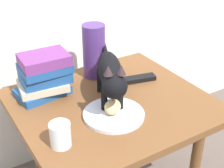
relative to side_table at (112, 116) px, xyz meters
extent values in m
cube|color=brown|center=(0.00, 0.00, 0.05)|extent=(0.75, 0.67, 0.03)
cylinder|color=brown|center=(-0.25, 0.25, -0.21)|extent=(0.04, 0.04, 0.50)
cylinder|color=brown|center=(0.25, 0.25, -0.21)|extent=(0.04, 0.04, 0.50)
cylinder|color=silver|center=(-0.05, -0.09, 0.08)|extent=(0.23, 0.23, 0.01)
ellipsoid|color=#E0BC7A|center=(-0.05, -0.09, 0.11)|extent=(0.10, 0.10, 0.05)
cylinder|color=black|center=(-0.01, -0.07, 0.12)|extent=(0.02, 0.02, 0.10)
cylinder|color=black|center=(-0.06, -0.05, 0.12)|extent=(0.02, 0.02, 0.10)
cylinder|color=black|center=(0.06, 0.07, 0.12)|extent=(0.02, 0.02, 0.10)
cylinder|color=black|center=(0.00, 0.10, 0.12)|extent=(0.02, 0.02, 0.10)
ellipsoid|color=black|center=(0.00, 0.02, 0.20)|extent=(0.19, 0.27, 0.11)
sphere|color=black|center=(-0.06, -0.12, 0.22)|extent=(0.09, 0.09, 0.09)
cone|color=#332224|center=(-0.04, -0.13, 0.28)|extent=(0.03, 0.03, 0.03)
cone|color=#332224|center=(-0.08, -0.11, 0.28)|extent=(0.03, 0.03, 0.03)
cylinder|color=black|center=(0.08, 0.20, 0.21)|extent=(0.08, 0.15, 0.02)
cube|color=#1E4C8C|center=(-0.22, 0.19, 0.09)|extent=(0.22, 0.16, 0.03)
cube|color=#BCB299|center=(-0.21, 0.19, 0.12)|extent=(0.21, 0.17, 0.03)
cube|color=#1E4C8C|center=(-0.20, 0.19, 0.15)|extent=(0.20, 0.15, 0.04)
cube|color=#1E4C8C|center=(-0.20, 0.18, 0.19)|extent=(0.20, 0.15, 0.03)
cube|color=#72337A|center=(-0.20, 0.18, 0.23)|extent=(0.19, 0.14, 0.04)
cylinder|color=#4C2D72|center=(0.05, 0.23, 0.19)|extent=(0.10, 0.10, 0.24)
cylinder|color=silver|center=(-0.28, -0.14, 0.11)|extent=(0.07, 0.07, 0.08)
cylinder|color=silver|center=(-0.28, -0.14, 0.09)|extent=(0.06, 0.06, 0.04)
cube|color=black|center=(0.19, 0.08, 0.08)|extent=(0.16, 0.08, 0.02)
camera|label=1|loc=(-0.58, -0.95, 0.77)|focal=52.85mm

